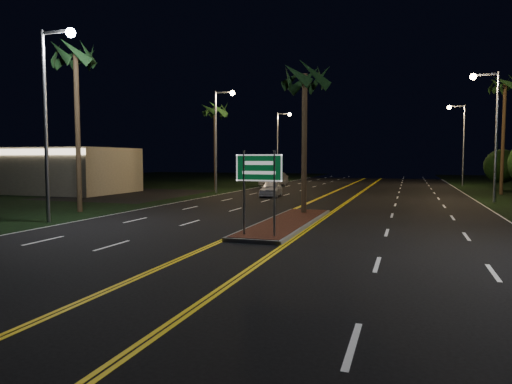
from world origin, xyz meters
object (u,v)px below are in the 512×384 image
at_px(palm_left_far, 215,111).
at_px(car_near, 271,187).
at_px(highway_sign, 259,176).
at_px(commercial_building, 47,170).
at_px(streetlight_right_far, 460,135).
at_px(car_far, 274,178).
at_px(streetlight_right_mid, 491,121).
at_px(shrub_far, 502,166).
at_px(streetlight_left_near, 51,103).
at_px(palm_left_near, 76,58).
at_px(streetlight_left_far, 280,139).
at_px(streetlight_left_mid, 220,129).
at_px(palm_right_far, 505,86).
at_px(palm_median, 305,78).
at_px(median_island, 287,223).

bearing_deg(palm_left_far, car_near, -38.90).
relative_size(highway_sign, commercial_building, 0.21).
relative_size(streetlight_right_far, car_far, 1.65).
bearing_deg(streetlight_right_mid, shrub_far, 77.18).
xyz_separation_m(streetlight_left_near, palm_left_near, (-1.89, 4.00, 3.02)).
relative_size(commercial_building, streetlight_left_far, 1.67).
height_order(streetlight_left_near, car_near, streetlight_left_near).
height_order(streetlight_left_mid, car_far, streetlight_left_mid).
xyz_separation_m(palm_left_near, palm_left_far, (-0.30, 20.00, -0.93)).
distance_m(palm_left_far, car_near, 11.97).
distance_m(commercial_building, car_far, 22.84).
distance_m(palm_left_far, palm_right_far, 25.72).
bearing_deg(car_near, shrub_far, 29.32).
bearing_deg(streetlight_left_near, palm_right_far, 48.00).
relative_size(highway_sign, palm_right_far, 0.31).
height_order(highway_sign, streetlight_right_mid, streetlight_right_mid).
xyz_separation_m(palm_median, car_far, (-8.84, 24.52, -6.36)).
bearing_deg(streetlight_left_far, car_near, -76.34).
bearing_deg(streetlight_left_mid, palm_left_near, -96.73).
xyz_separation_m(streetlight_right_mid, palm_left_far, (-23.41, 6.00, 2.09)).
relative_size(streetlight_left_near, palm_left_near, 0.92).
height_order(commercial_building, palm_right_far, palm_right_far).
relative_size(palm_median, palm_left_far, 0.94).
bearing_deg(palm_right_far, streetlight_left_mid, -165.63).
bearing_deg(palm_right_far, palm_left_near, -138.99).
height_order(palm_median, shrub_far, palm_median).
xyz_separation_m(streetlight_left_near, streetlight_right_mid, (21.23, 18.00, 0.00)).
bearing_deg(highway_sign, shrub_far, 67.43).
bearing_deg(palm_left_near, palm_right_far, 41.01).
relative_size(median_island, palm_median, 1.23).
relative_size(streetlight_left_mid, streetlight_right_far, 1.00).
bearing_deg(streetlight_left_far, car_far, -78.83).
distance_m(streetlight_left_far, shrub_far, 25.90).
bearing_deg(streetlight_right_far, car_near, -128.27).
bearing_deg(commercial_building, highway_sign, -33.48).
distance_m(streetlight_right_mid, shrub_far, 14.74).
relative_size(streetlight_right_far, car_near, 2.01).
distance_m(median_island, palm_left_far, 25.76).
height_order(highway_sign, streetlight_left_far, streetlight_left_far).
height_order(commercial_building, streetlight_left_mid, streetlight_left_mid).
distance_m(streetlight_left_far, car_far, 10.31).
xyz_separation_m(streetlight_left_far, shrub_far, (24.41, -8.00, -3.32)).
bearing_deg(palm_median, car_far, 109.83).
bearing_deg(palm_left_far, streetlight_left_far, 82.22).
xyz_separation_m(median_island, palm_right_far, (12.80, 23.00, 9.06)).
bearing_deg(palm_right_far, streetlight_left_near, -132.00).
height_order(palm_left_far, shrub_far, palm_left_far).
xyz_separation_m(highway_sign, palm_right_far, (12.80, 27.20, 6.74)).
height_order(palm_median, car_near, palm_median).
bearing_deg(streetlight_right_far, median_island, -106.87).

